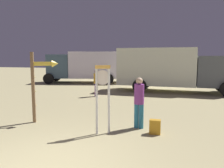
% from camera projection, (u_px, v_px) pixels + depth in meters
% --- Properties ---
extents(standing_clock, '(0.43, 0.27, 2.05)m').
position_uv_depth(standing_clock, '(103.00, 92.00, 6.46)').
color(standing_clock, silver).
rests_on(standing_clock, ground_plane).
extents(arrow_sign, '(0.93, 0.53, 2.46)m').
position_uv_depth(arrow_sign, '(41.00, 77.00, 7.62)').
color(arrow_sign, olive).
rests_on(arrow_sign, ground_plane).
extents(person_near_clock, '(0.32, 0.32, 1.65)m').
position_uv_depth(person_near_clock, '(139.00, 100.00, 7.01)').
color(person_near_clock, teal).
rests_on(person_near_clock, ground_plane).
extents(backpack, '(0.33, 0.24, 0.44)m').
position_uv_depth(backpack, '(155.00, 127.00, 6.55)').
color(backpack, orange).
rests_on(backpack, ground_plane).
extents(person_distant, '(0.30, 0.30, 1.57)m').
position_uv_depth(person_distant, '(96.00, 82.00, 12.83)').
color(person_distant, purple).
rests_on(person_distant, ground_plane).
extents(box_truck_near, '(7.27, 2.71, 2.89)m').
position_uv_depth(box_truck_near, '(169.00, 68.00, 14.57)').
color(box_truck_near, silver).
rests_on(box_truck_near, ground_plane).
extents(box_truck_far, '(7.58, 3.97, 2.79)m').
position_uv_depth(box_truck_far, '(89.00, 65.00, 19.94)').
color(box_truck_far, white).
rests_on(box_truck_far, ground_plane).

